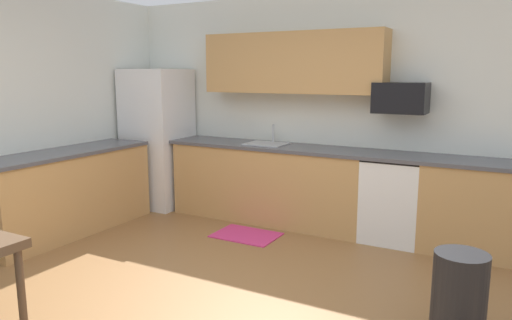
# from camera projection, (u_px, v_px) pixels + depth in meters

# --- Properties ---
(ground_plane) EXTENTS (12.00, 12.00, 0.00)m
(ground_plane) POSITION_uv_depth(u_px,v_px,m) (194.00, 307.00, 3.74)
(ground_plane) COLOR olive
(wall_back) EXTENTS (5.80, 0.10, 2.70)m
(wall_back) POSITION_uv_depth(u_px,v_px,m) (322.00, 110.00, 5.78)
(wall_back) COLOR silver
(wall_back) RESTS_ON ground
(cabinet_run_back) EXTENTS (2.42, 0.60, 0.90)m
(cabinet_run_back) POSITION_uv_depth(u_px,v_px,m) (268.00, 184.00, 5.90)
(cabinet_run_back) COLOR tan
(cabinet_run_back) RESTS_ON ground
(cabinet_run_back_right) EXTENTS (1.13, 0.60, 0.90)m
(cabinet_run_back_right) POSITION_uv_depth(u_px,v_px,m) (482.00, 210.00, 4.77)
(cabinet_run_back_right) COLOR tan
(cabinet_run_back_right) RESTS_ON ground
(cabinet_run_left) EXTENTS (0.60, 2.00, 0.90)m
(cabinet_run_left) POSITION_uv_depth(u_px,v_px,m) (68.00, 193.00, 5.44)
(cabinet_run_left) COLOR tan
(cabinet_run_left) RESTS_ON ground
(countertop_back) EXTENTS (4.80, 0.64, 0.04)m
(countertop_back) POSITION_uv_depth(u_px,v_px,m) (310.00, 149.00, 5.56)
(countertop_back) COLOR #4C4C51
(countertop_back) RESTS_ON cabinet_run_back
(countertop_left) EXTENTS (0.64, 2.00, 0.04)m
(countertop_left) POSITION_uv_depth(u_px,v_px,m) (65.00, 152.00, 5.35)
(countertop_left) COLOR #4C4C51
(countertop_left) RESTS_ON cabinet_run_left
(upper_cabinets_back) EXTENTS (2.20, 0.34, 0.70)m
(upper_cabinets_back) POSITION_uv_depth(u_px,v_px,m) (292.00, 63.00, 5.64)
(upper_cabinets_back) COLOR tan
(refrigerator) EXTENTS (0.76, 0.70, 1.84)m
(refrigerator) POSITION_uv_depth(u_px,v_px,m) (158.00, 138.00, 6.52)
(refrigerator) COLOR white
(refrigerator) RESTS_ON ground
(oven_range) EXTENTS (0.60, 0.60, 0.91)m
(oven_range) POSITION_uv_depth(u_px,v_px,m) (393.00, 199.00, 5.18)
(oven_range) COLOR white
(oven_range) RESTS_ON ground
(microwave) EXTENTS (0.54, 0.36, 0.32)m
(microwave) POSITION_uv_depth(u_px,v_px,m) (401.00, 98.00, 5.08)
(microwave) COLOR black
(sink_basin) EXTENTS (0.48, 0.40, 0.14)m
(sink_basin) POSITION_uv_depth(u_px,v_px,m) (266.00, 149.00, 5.83)
(sink_basin) COLOR #A5A8AD
(sink_basin) RESTS_ON countertop_back
(sink_faucet) EXTENTS (0.02, 0.02, 0.24)m
(sink_faucet) POSITION_uv_depth(u_px,v_px,m) (273.00, 134.00, 5.96)
(sink_faucet) COLOR #B2B5BA
(sink_faucet) RESTS_ON countertop_back
(trash_bin) EXTENTS (0.36, 0.36, 0.60)m
(trash_bin) POSITION_uv_depth(u_px,v_px,m) (459.00, 296.00, 3.27)
(trash_bin) COLOR black
(trash_bin) RESTS_ON ground
(floor_mat) EXTENTS (0.70, 0.50, 0.01)m
(floor_mat) POSITION_uv_depth(u_px,v_px,m) (246.00, 235.00, 5.39)
(floor_mat) COLOR #CC3372
(floor_mat) RESTS_ON ground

